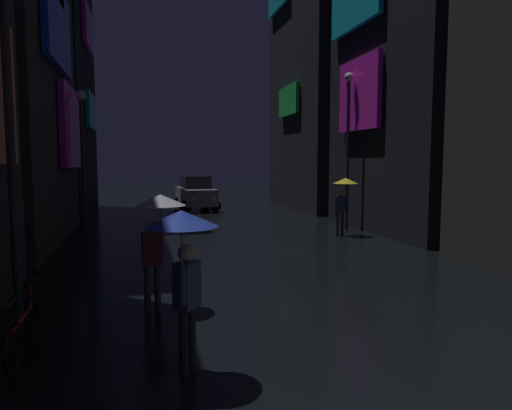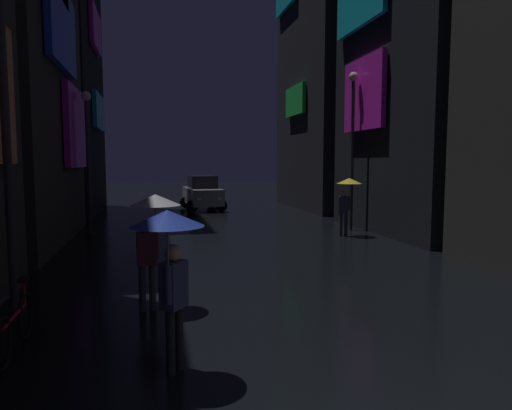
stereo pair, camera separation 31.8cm
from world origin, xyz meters
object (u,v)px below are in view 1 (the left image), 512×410
Objects in this scene: pedestrian_midstreet_left_blue at (183,246)px; bicycle_parked_at_storefront at (23,329)px; streetlamp_left_far at (82,145)px; car_distant at (196,193)px; streetlamp_right_far at (348,134)px; pedestrian_far_right_clear at (158,220)px; pedestrian_midstreet_centre_yellow at (344,190)px; streetlamp_left_near at (8,103)px.

bicycle_parked_at_storefront is (-2.12, 1.20, -1.28)m from pedestrian_midstreet_left_blue.
streetlamp_left_far is at bearing 92.04° from bicycle_parked_at_storefront.
streetlamp_right_far is (4.91, -9.23, 2.87)m from car_distant.
pedestrian_far_right_clear is 1.16× the size of bicycle_parked_at_storefront.
car_distant is at bearing 57.22° from streetlamp_left_far.
streetlamp_left_far is (-2.52, 12.42, 1.66)m from pedestrian_midstreet_left_blue.
pedestrian_far_right_clear is (-6.90, -7.00, 0.00)m from pedestrian_midstreet_centre_yellow.
pedestrian_midstreet_left_blue is 0.50× the size of car_distant.
bicycle_parked_at_storefront is 0.43× the size of car_distant.
car_distant is 18.59m from streetlamp_left_near.
streetlamp_right_far is (9.60, 9.90, 3.41)m from bicycle_parked_at_storefront.
bicycle_parked_at_storefront is 14.20m from streetlamp_right_far.
pedestrian_midstreet_left_blue is 1.16× the size of bicycle_parked_at_storefront.
streetlamp_left_near reaches higher than streetlamp_left_far.
streetlamp_right_far reaches higher than car_distant.
bicycle_parked_at_storefront is at bearing 150.51° from pedestrian_midstreet_left_blue.
pedestrian_far_right_clear is (-0.20, 2.73, 0.00)m from pedestrian_midstreet_left_blue.
pedestrian_far_right_clear is 2.77m from bicycle_parked_at_storefront.
bicycle_parked_at_storefront is (-1.92, -1.53, -1.28)m from pedestrian_far_right_clear.
streetlamp_left_far reaches higher than bicycle_parked_at_storefront.
pedestrian_midstreet_left_blue is at bearing -46.48° from streetlamp_left_near.
pedestrian_far_right_clear is at bearing -134.61° from pedestrian_midstreet_centre_yellow.
pedestrian_midstreet_left_blue is at bearing -78.53° from streetlamp_left_far.
streetlamp_left_near is (-2.52, 2.65, 1.98)m from pedestrian_midstreet_left_blue.
pedestrian_midstreet_left_blue is 0.36× the size of streetlamp_left_near.
pedestrian_midstreet_left_blue is 13.55m from streetlamp_right_far.
streetlamp_right_far is (7.68, 8.37, 2.13)m from pedestrian_far_right_clear.
streetlamp_right_far is (10.00, -1.33, 0.47)m from streetlamp_left_far.
streetlamp_right_far is at bearing -7.56° from streetlamp_left_far.
bicycle_parked_at_storefront is at bearing -74.62° from streetlamp_left_near.
streetlamp_left_near reaches higher than pedestrian_midstreet_centre_yellow.
pedestrian_far_right_clear is 10.11m from streetlamp_left_far.
streetlamp_right_far is (7.48, 11.10, 2.13)m from pedestrian_midstreet_left_blue.
pedestrian_midstreet_centre_yellow is at bearing 37.49° from streetlamp_left_near.
streetlamp_right_far reaches higher than streetlamp_left_far.
streetlamp_left_far is (-9.22, 2.70, 1.66)m from pedestrian_midstreet_centre_yellow.
pedestrian_midstreet_centre_yellow is 11.40m from car_distant.
car_distant reaches higher than bicycle_parked_at_storefront.
pedestrian_far_right_clear is 11.56m from streetlamp_right_far.
pedestrian_far_right_clear is 0.40× the size of streetlamp_left_far.
streetlamp_right_far reaches higher than bicycle_parked_at_storefront.
pedestrian_midstreet_left_blue reaches higher than car_distant.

